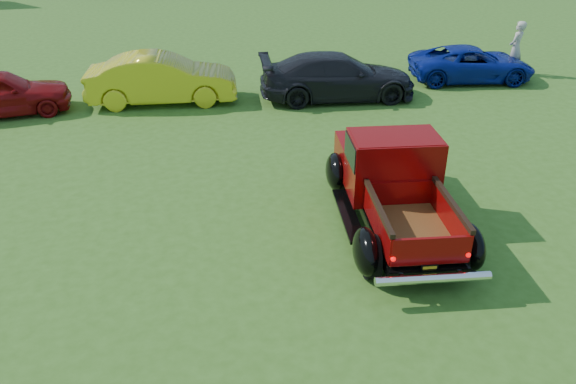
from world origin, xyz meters
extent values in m
plane|color=#365C1A|center=(0.00, 0.00, 0.00)|extent=(120.00, 120.00, 0.00)
cylinder|color=black|center=(0.96, -1.25, 0.38)|extent=(0.35, 0.79, 0.76)
cylinder|color=black|center=(2.56, -1.52, 0.38)|extent=(0.35, 0.79, 0.76)
cylinder|color=black|center=(1.47, 1.76, 0.38)|extent=(0.35, 0.79, 0.76)
cylinder|color=black|center=(3.07, 1.49, 0.38)|extent=(0.35, 0.79, 0.76)
cube|color=black|center=(2.02, 0.17, 0.43)|extent=(2.06, 4.63, 0.19)
cube|color=#7B0606|center=(2.28, 1.71, 0.82)|extent=(1.83, 1.68, 0.59)
cube|color=silver|center=(2.41, 2.44, 0.81)|extent=(1.51, 0.31, 0.48)
cube|color=#7B0606|center=(2.08, 0.49, 1.14)|extent=(1.85, 1.36, 1.24)
cube|color=black|center=(2.08, 0.49, 1.48)|extent=(1.87, 1.27, 0.48)
cube|color=#7B0606|center=(2.08, 0.49, 1.73)|extent=(1.76, 1.25, 0.08)
cube|color=brown|center=(1.83, -1.01, 0.59)|extent=(1.58, 2.09, 0.05)
cube|color=#7B0606|center=(1.19, -0.90, 0.84)|extent=(0.36, 1.88, 0.49)
cube|color=#7B0606|center=(2.46, -1.11, 0.84)|extent=(0.36, 1.88, 0.49)
cube|color=#7B0606|center=(1.98, -0.07, 0.84)|extent=(1.27, 0.26, 0.49)
cube|color=#7B0606|center=(1.67, -1.95, 0.84)|extent=(1.28, 0.27, 0.49)
cube|color=black|center=(1.19, -0.90, 1.13)|extent=(0.40, 1.89, 0.09)
cube|color=black|center=(2.46, -1.11, 1.13)|extent=(0.40, 1.89, 0.09)
ellipsoid|color=black|center=(0.87, -1.23, 0.49)|extent=(0.60, 1.07, 0.84)
ellipsoid|color=black|center=(2.65, -1.53, 0.49)|extent=(0.60, 1.07, 0.84)
ellipsoid|color=black|center=(1.38, 1.77, 0.49)|extent=(0.60, 1.07, 0.84)
ellipsoid|color=black|center=(3.16, 1.47, 0.49)|extent=(0.60, 1.07, 0.84)
cube|color=black|center=(1.12, 0.27, 0.31)|extent=(0.63, 2.02, 0.06)
cube|color=black|center=(2.91, -0.03, 0.31)|extent=(0.63, 2.02, 0.06)
cylinder|color=silver|center=(1.63, -2.18, 0.48)|extent=(1.86, 0.46, 0.15)
cube|color=black|center=(1.66, -1.98, 0.52)|extent=(0.28, 0.06, 0.14)
cube|color=gold|center=(1.66, -1.99, 0.52)|extent=(0.23, 0.05, 0.10)
sphere|color=#CC0505|center=(1.06, -1.87, 0.74)|extent=(0.09, 0.09, 0.09)
sphere|color=#CC0505|center=(2.26, -2.07, 0.74)|extent=(0.09, 0.09, 0.09)
imported|color=gold|center=(-1.84, 8.75, 0.74)|extent=(4.68, 2.16, 1.49)
imported|color=black|center=(3.50, 7.73, 0.71)|extent=(5.08, 2.62, 1.41)
imported|color=navy|center=(8.60, 8.34, 0.58)|extent=(4.51, 2.74, 1.17)
imported|color=#B4A99C|center=(10.42, 8.60, 0.94)|extent=(0.82, 0.75, 1.87)
camera|label=1|loc=(-2.40, -8.46, 5.86)|focal=35.00mm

